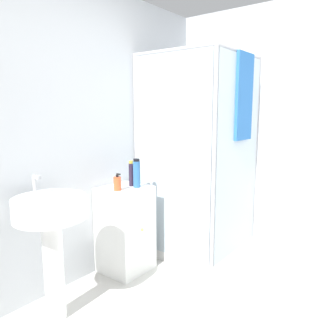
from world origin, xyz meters
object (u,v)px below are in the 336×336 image
sink (51,226)px  shampoo_bottle_tall_black (132,174)px  shampoo_bottle_blue (137,173)px  soap_dispenser (117,183)px

sink → shampoo_bottle_tall_black: 0.93m
sink → shampoo_bottle_tall_black: bearing=6.3°
shampoo_bottle_tall_black → shampoo_bottle_blue: shampoo_bottle_blue is taller
soap_dispenser → shampoo_bottle_tall_black: 0.21m
sink → soap_dispenser: size_ratio=6.84×
sink → shampoo_bottle_blue: size_ratio=3.95×
sink → shampoo_bottle_tall_black: sink is taller
sink → shampoo_bottle_blue: 0.92m
sink → soap_dispenser: (0.71, 0.08, 0.16)m
sink → shampoo_bottle_blue: shampoo_bottle_blue is taller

